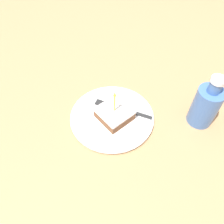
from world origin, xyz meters
TOP-DOWN VIEW (x-y plane):
  - ground_plane at (0.00, 0.00)m, footprint 2.40×2.40m
  - plate at (0.01, 0.01)m, footprint 0.28×0.28m
  - cake_slice at (-0.00, 0.01)m, footprint 0.10×0.10m
  - fork at (0.02, -0.03)m, footprint 0.18×0.11m
  - bottle at (-0.18, -0.21)m, footprint 0.08×0.08m

SIDE VIEW (x-z plane):
  - ground_plane at x=0.00m, z-range -0.04..0.00m
  - plate at x=0.01m, z-range 0.00..0.02m
  - fork at x=0.02m, z-range 0.02..0.02m
  - cake_slice at x=0.00m, z-range -0.02..0.09m
  - bottle at x=-0.18m, z-range -0.02..0.17m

